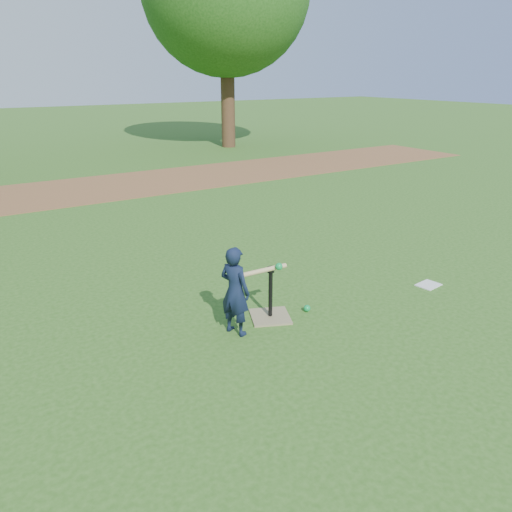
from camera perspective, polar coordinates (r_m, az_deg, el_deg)
ground at (r=5.89m, az=-0.35°, el=-6.08°), size 80.00×80.00×0.00m
dirt_strip at (r=12.57m, az=-19.07°, el=7.18°), size 24.00×3.00×0.01m
child at (r=5.18m, az=-2.42°, el=-4.04°), size 0.35×0.41×0.97m
wiffle_ball_ground at (r=5.85m, az=5.85°, el=-5.96°), size 0.08×0.08×0.08m
clipboard at (r=6.89m, az=19.10°, el=-3.14°), size 0.33×0.27×0.01m
batting_tee at (r=5.65m, az=1.65°, el=-6.03°), size 0.56×0.56×0.61m
swing_action at (r=5.36m, az=0.90°, el=-1.67°), size 0.63×0.13×0.10m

